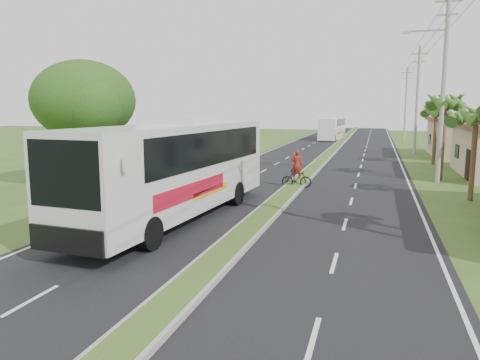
# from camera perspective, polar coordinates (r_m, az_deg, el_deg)

# --- Properties ---
(ground) EXTENTS (180.00, 180.00, 0.00)m
(ground) POSITION_cam_1_polar(r_m,az_deg,el_deg) (15.61, -1.65, -8.96)
(ground) COLOR #3C541F
(ground) RESTS_ON ground
(road_asphalt) EXTENTS (14.00, 160.00, 0.02)m
(road_asphalt) POSITION_cam_1_polar(r_m,az_deg,el_deg) (34.78, 8.49, 0.85)
(road_asphalt) COLOR black
(road_asphalt) RESTS_ON ground
(median_strip) EXTENTS (1.20, 160.00, 0.18)m
(median_strip) POSITION_cam_1_polar(r_m,az_deg,el_deg) (34.76, 8.49, 1.00)
(median_strip) COLOR gray
(median_strip) RESTS_ON ground
(lane_edge_left) EXTENTS (0.12, 160.00, 0.01)m
(lane_edge_left) POSITION_cam_1_polar(r_m,az_deg,el_deg) (36.27, -2.06, 1.25)
(lane_edge_left) COLOR silver
(lane_edge_left) RESTS_ON ground
(lane_edge_right) EXTENTS (0.12, 160.00, 0.01)m
(lane_edge_right) POSITION_cam_1_polar(r_m,az_deg,el_deg) (34.54, 19.57, 0.37)
(lane_edge_right) COLOR silver
(lane_edge_right) RESTS_ON ground
(shop_far) EXTENTS (8.60, 11.60, 3.82)m
(shop_far) POSITION_cam_1_polar(r_m,az_deg,el_deg) (51.10, 26.90, 4.68)
(shop_far) COLOR tan
(shop_far) RESTS_ON ground
(palm_verge_b) EXTENTS (2.40, 2.40, 5.05)m
(palm_verge_b) POSITION_cam_1_polar(r_m,az_deg,el_deg) (26.59, 26.87, 6.99)
(palm_verge_b) COLOR #473321
(palm_verge_b) RESTS_ON ground
(palm_verge_c) EXTENTS (2.40, 2.40, 5.85)m
(palm_verge_c) POSITION_cam_1_polar(r_m,az_deg,el_deg) (33.42, 23.75, 8.69)
(palm_verge_c) COLOR #473321
(palm_verge_c) RESTS_ON ground
(palm_verge_d) EXTENTS (2.40, 2.40, 5.25)m
(palm_verge_d) POSITION_cam_1_polar(r_m,az_deg,el_deg) (42.41, 22.82, 7.84)
(palm_verge_d) COLOR #473321
(palm_verge_d) RESTS_ON ground
(shade_tree) EXTENTS (6.30, 6.00, 7.54)m
(shade_tree) POSITION_cam_1_polar(r_m,az_deg,el_deg) (29.36, -18.66, 8.87)
(shade_tree) COLOR #473321
(shade_tree) RESTS_ON ground
(utility_pole_b) EXTENTS (3.20, 0.28, 12.00)m
(utility_pole_b) POSITION_cam_1_polar(r_m,az_deg,el_deg) (32.42, 23.52, 10.73)
(utility_pole_b) COLOR gray
(utility_pole_b) RESTS_ON ground
(utility_pole_c) EXTENTS (1.60, 0.28, 11.00)m
(utility_pole_c) POSITION_cam_1_polar(r_m,az_deg,el_deg) (52.30, 20.78, 9.24)
(utility_pole_c) COLOR gray
(utility_pole_c) RESTS_ON ground
(utility_pole_d) EXTENTS (1.60, 0.28, 10.50)m
(utility_pole_d) POSITION_cam_1_polar(r_m,az_deg,el_deg) (72.26, 19.55, 8.83)
(utility_pole_d) COLOR gray
(utility_pole_d) RESTS_ON ground
(coach_bus_main) EXTENTS (3.95, 13.76, 4.39)m
(coach_bus_main) POSITION_cam_1_polar(r_m,az_deg,el_deg) (20.05, -7.58, 2.00)
(coach_bus_main) COLOR silver
(coach_bus_main) RESTS_ON ground
(coach_bus_far) EXTENTS (3.15, 11.24, 3.23)m
(coach_bus_far) POSITION_cam_1_polar(r_m,az_deg,el_deg) (72.56, 11.22, 6.32)
(coach_bus_far) COLOR white
(coach_bus_far) RESTS_ON ground
(motorcyclist) EXTENTS (1.81, 0.61, 2.28)m
(motorcyclist) POSITION_cam_1_polar(r_m,az_deg,el_deg) (28.19, 6.92, 0.70)
(motorcyclist) COLOR black
(motorcyclist) RESTS_ON ground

